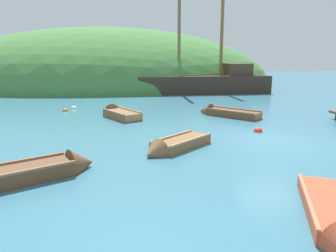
{
  "coord_description": "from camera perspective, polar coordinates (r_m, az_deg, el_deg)",
  "views": [
    {
      "loc": [
        -5.67,
        -11.74,
        3.31
      ],
      "look_at": [
        -3.94,
        2.23,
        0.24
      ],
      "focal_mm": 33.93,
      "sensor_mm": 36.0,
      "label": 1
    }
  ],
  "objects": [
    {
      "name": "ground_plane",
      "position": [
        13.45,
        18.13,
        -2.57
      ],
      "size": [
        120.0,
        120.0,
        0.0
      ],
      "primitive_type": "plane",
      "color": "teal"
    },
    {
      "name": "buoy_orange",
      "position": [
        20.78,
        -17.96,
        2.53
      ],
      "size": [
        0.36,
        0.36,
        0.36
      ],
      "primitive_type": "sphere",
      "color": "orange",
      "rests_on": "ground"
    },
    {
      "name": "shore_hill",
      "position": [
        40.11,
        -11.01,
        7.34
      ],
      "size": [
        40.2,
        25.7,
        13.5
      ],
      "primitive_type": "ellipsoid",
      "color": "#477F3D",
      "rests_on": "ground"
    },
    {
      "name": "sailing_ship",
      "position": [
        30.62,
        6.34,
        7.16
      ],
      "size": [
        14.92,
        4.3,
        12.28
      ],
      "rotation": [
        0.0,
        0.0,
        3.16
      ],
      "color": "#38281E",
      "rests_on": "ground"
    },
    {
      "name": "buoy_red",
      "position": [
        14.92,
        15.85,
        -0.99
      ],
      "size": [
        0.4,
        0.4,
        0.4
      ],
      "primitive_type": "sphere",
      "color": "red",
      "rests_on": "ground"
    },
    {
      "name": "rowboat_outer_right",
      "position": [
        11.56,
        0.96,
        -3.79
      ],
      "size": [
        2.95,
        2.82,
        0.93
      ],
      "rotation": [
        0.0,
        0.0,
        3.88
      ],
      "color": "brown",
      "rests_on": "ground"
    },
    {
      "name": "rowboat_center",
      "position": [
        18.04,
        -8.99,
        2.03
      ],
      "size": [
        2.48,
        3.26,
        1.05
      ],
      "rotation": [
        0.0,
        0.0,
        2.08
      ],
      "color": "brown",
      "rests_on": "ground"
    },
    {
      "name": "rowboat_portside",
      "position": [
        9.69,
        -22.18,
        -7.73
      ],
      "size": [
        3.59,
        2.65,
        1.01
      ],
      "rotation": [
        0.0,
        0.0,
        0.52
      ],
      "color": "brown",
      "rests_on": "ground"
    },
    {
      "name": "buoy_white",
      "position": [
        21.71,
        -16.56,
        3.02
      ],
      "size": [
        0.37,
        0.37,
        0.37
      ],
      "primitive_type": "sphere",
      "color": "white",
      "rests_on": "ground"
    },
    {
      "name": "rowboat_outer_left",
      "position": [
        18.55,
        10.13,
        2.23
      ],
      "size": [
        3.28,
        3.44,
        0.96
      ],
      "rotation": [
        0.0,
        0.0,
        2.31
      ],
      "color": "brown",
      "rests_on": "ground"
    }
  ]
}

